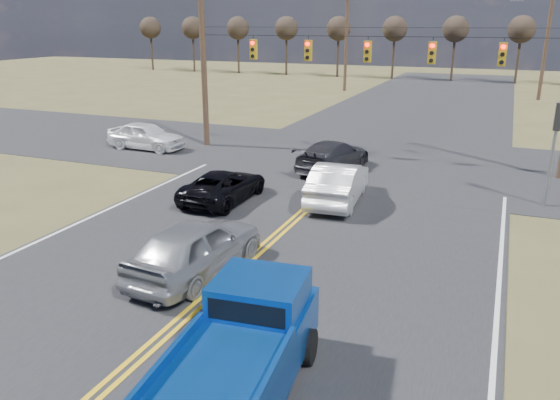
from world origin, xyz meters
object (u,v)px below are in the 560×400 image
at_px(cross_car_west, 146,136).
at_px(silver_suv, 196,247).
at_px(white_car_queue, 338,183).
at_px(pickup_truck, 239,357).
at_px(dgrey_car_queue, 333,156).
at_px(black_suv, 224,186).

bearing_deg(cross_car_west, silver_suv, -138.12).
distance_m(silver_suv, white_car_queue, 7.80).
bearing_deg(pickup_truck, dgrey_car_queue, 95.37).
distance_m(pickup_truck, dgrey_car_queue, 16.78).
bearing_deg(pickup_truck, cross_car_west, 123.84).
relative_size(pickup_truck, cross_car_west, 1.22).
height_order(black_suv, white_car_queue, white_car_queue).
relative_size(pickup_truck, silver_suv, 1.14).
bearing_deg(cross_car_west, dgrey_car_queue, -90.44).
xyz_separation_m(pickup_truck, white_car_queue, (-1.73, 11.94, -0.16)).
xyz_separation_m(silver_suv, white_car_queue, (1.77, 7.60, -0.02)).
xyz_separation_m(silver_suv, dgrey_car_queue, (0.17, 12.10, -0.10)).
bearing_deg(dgrey_car_queue, black_suv, 76.94).
bearing_deg(dgrey_car_queue, pickup_truck, 111.28).
height_order(pickup_truck, white_car_queue, pickup_truck).
bearing_deg(black_suv, white_car_queue, -158.55).
bearing_deg(cross_car_west, pickup_truck, -138.47).
relative_size(pickup_truck, dgrey_car_queue, 1.10).
bearing_deg(white_car_queue, black_suv, 15.14).
xyz_separation_m(pickup_truck, black_suv, (-5.88, 10.40, -0.34)).
relative_size(black_suv, dgrey_car_queue, 0.90).
relative_size(black_suv, white_car_queue, 0.92).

